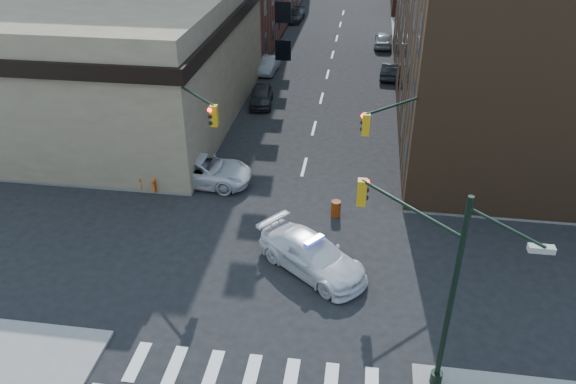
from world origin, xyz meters
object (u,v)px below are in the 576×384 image
(police_car, at_px, (312,255))
(barrel_road, at_px, (336,209))
(parked_car_wnear, at_px, (261,96))
(barrel_bank, at_px, (203,182))
(parked_car_wfar, at_px, (268,65))
(pickup, at_px, (202,170))
(barricade_nw_a, at_px, (145,166))
(pedestrian_a, at_px, (171,174))
(parked_car_enear, at_px, (390,70))
(pedestrian_b, at_px, (125,150))

(police_car, distance_m, barrel_road, 4.85)
(parked_car_wnear, bearing_deg, barrel_bank, -99.87)
(police_car, xyz_separation_m, parked_car_wfar, (-6.98, 28.02, -0.15))
(pickup, bearing_deg, barricade_nw_a, 88.27)
(police_car, xyz_separation_m, parked_car_wnear, (-6.17, 20.18, -0.11))
(pickup, bearing_deg, parked_car_wfar, 2.21)
(pedestrian_a, bearing_deg, parked_car_wfar, 88.00)
(pickup, distance_m, pedestrian_a, 1.94)
(police_car, height_order, barrel_bank, police_car)
(pedestrian_a, bearing_deg, parked_car_wnear, 82.01)
(barrel_bank, bearing_deg, police_car, -42.65)
(parked_car_wfar, distance_m, parked_car_enear, 10.90)
(parked_car_wnear, bearing_deg, barrel_road, -71.74)
(pickup, xyz_separation_m, parked_car_wfar, (0.40, 20.66, -0.15))
(pickup, relative_size, barrel_bank, 6.02)
(barrel_road, xyz_separation_m, barricade_nw_a, (-11.87, 2.91, 0.17))
(pickup, bearing_deg, pedestrian_a, 131.67)
(pickup, relative_size, pedestrian_a, 3.22)
(barrel_road, bearing_deg, police_car, -99.37)
(parked_car_wnear, distance_m, parked_car_wfar, 7.88)
(parked_car_wnear, height_order, pedestrian_b, pedestrian_b)
(parked_car_enear, distance_m, barricade_nw_a, 25.32)
(parked_car_wfar, bearing_deg, police_car, -73.03)
(pedestrian_b, bearing_deg, police_car, -65.92)
(pedestrian_a, distance_m, barricade_nw_a, 2.70)
(parked_car_wnear, bearing_deg, pedestrian_a, -107.04)
(pedestrian_a, relative_size, barrel_bank, 1.87)
(pedestrian_b, bearing_deg, pickup, -45.82)
(parked_car_wnear, height_order, barrel_bank, parked_car_wnear)
(pedestrian_b, height_order, barrel_road, pedestrian_b)
(barrel_road, bearing_deg, parked_car_wnear, 114.31)
(police_car, distance_m, parked_car_wfar, 28.87)
(parked_car_enear, height_order, barricade_nw_a, parked_car_enear)
(pedestrian_b, xyz_separation_m, barrel_road, (13.45, -3.95, -0.66))
(parked_car_enear, height_order, pedestrian_a, pedestrian_a)
(parked_car_enear, distance_m, pedestrian_b, 25.50)
(parked_car_wnear, relative_size, parked_car_enear, 1.07)
(police_car, bearing_deg, pedestrian_b, 93.48)
(parked_car_enear, relative_size, barrel_road, 4.28)
(police_car, distance_m, parked_car_enear, 28.36)
(police_car, relative_size, parked_car_wfar, 1.39)
(pickup, height_order, barrel_bank, pickup)
(pickup, xyz_separation_m, pedestrian_b, (-5.29, 1.36, 0.29))
(police_car, xyz_separation_m, pickup, (-7.38, 7.36, -0.00))
(parked_car_wfar, height_order, barrel_bank, parked_car_wfar)
(pickup, height_order, pedestrian_a, pedestrian_a)
(pedestrian_a, bearing_deg, police_car, -31.74)
(parked_car_wnear, distance_m, pedestrian_a, 14.28)
(police_car, bearing_deg, pickup, 83.11)
(pickup, height_order, barricade_nw_a, pickup)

